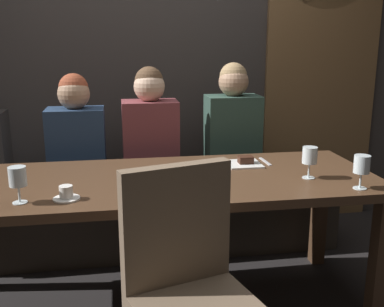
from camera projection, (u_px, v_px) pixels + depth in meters
name	position (u px, v px, depth m)	size (l,w,h in m)	color
ground	(167.00, 305.00, 2.53)	(9.00, 9.00, 0.00)	black
back_wall_tiled	(146.00, 30.00, 3.33)	(6.00, 0.12, 3.00)	#383330
arched_door	(323.00, 48.00, 3.51)	(0.90, 0.05, 2.55)	brown
dining_table	(166.00, 194.00, 2.38)	(2.20, 0.84, 0.74)	#412B1C
banquette_bench	(156.00, 219.00, 3.15)	(2.50, 0.44, 0.45)	#312A23
chair_near_side	(189.00, 280.00, 1.71)	(0.54, 0.54, 0.98)	#4C3321
diner_redhead	(76.00, 138.00, 2.92)	(0.36, 0.24, 0.78)	navy
diner_bearded	(150.00, 133.00, 2.99)	(0.36, 0.24, 0.82)	brown
diner_far_end	(233.00, 128.00, 3.11)	(0.36, 0.24, 0.83)	#2D473D
wine_glass_center_front	(310.00, 156.00, 2.32)	(0.08, 0.08, 0.16)	silver
wine_glass_end_right	(362.00, 165.00, 2.16)	(0.08, 0.08, 0.16)	silver
wine_glass_end_left	(18.00, 178.00, 1.97)	(0.08, 0.08, 0.16)	silver
espresso_cup	(66.00, 194.00, 2.03)	(0.12, 0.12, 0.06)	white
dessert_plate	(244.00, 162.00, 2.59)	(0.19, 0.19, 0.05)	white
fork_on_table	(265.00, 161.00, 2.65)	(0.02, 0.17, 0.01)	silver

